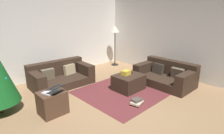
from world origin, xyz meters
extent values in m
plane|color=#93704C|center=(0.00, 0.00, 0.00)|extent=(6.40, 6.40, 0.00)
cube|color=silver|center=(0.00, 3.14, 1.30)|extent=(6.40, 0.12, 2.60)
cube|color=silver|center=(3.14, 0.00, 1.30)|extent=(0.12, 6.40, 2.60)
cube|color=#332319|center=(0.00, 2.15, 0.11)|extent=(1.73, 1.04, 0.22)
cube|color=#332319|center=(0.02, 2.51, 0.44)|extent=(1.70, 0.32, 0.44)
cube|color=#332319|center=(0.72, 2.11, 0.38)|extent=(0.29, 0.97, 0.32)
cube|color=#332319|center=(-0.72, 2.19, 0.38)|extent=(0.29, 0.97, 0.32)
cube|color=tan|center=(0.35, 2.29, 0.37)|extent=(0.38, 0.19, 0.31)
cube|color=brown|center=(-0.33, 2.32, 0.37)|extent=(0.37, 0.18, 0.31)
cube|color=#332319|center=(2.15, 0.11, 0.12)|extent=(0.99, 1.63, 0.24)
cube|color=#332319|center=(2.51, 0.11, 0.45)|extent=(0.28, 1.61, 0.43)
cube|color=#332319|center=(2.13, -0.57, 0.39)|extent=(0.96, 0.26, 0.29)
cube|color=#332319|center=(2.17, 0.80, 0.39)|extent=(0.96, 0.26, 0.29)
cube|color=brown|center=(2.30, -0.21, 0.39)|extent=(0.16, 0.36, 0.31)
cube|color=#372D24|center=(2.31, 0.43, 0.39)|extent=(0.20, 0.38, 0.31)
cube|color=#332319|center=(1.15, 0.61, 0.21)|extent=(0.77, 0.62, 0.42)
cube|color=gold|center=(1.11, 0.68, 0.48)|extent=(0.24, 0.19, 0.12)
cube|color=black|center=(1.33, 0.70, 0.43)|extent=(0.11, 0.17, 0.02)
cylinder|color=brown|center=(-1.69, 1.71, 0.12)|extent=(0.10, 0.10, 0.24)
sphere|color=#2699E5|center=(-1.55, 1.53, 0.77)|extent=(0.06, 0.06, 0.06)
cube|color=#4C3323|center=(-0.92, 0.89, 0.24)|extent=(0.52, 0.44, 0.49)
cube|color=silver|center=(-0.92, 0.89, 0.50)|extent=(0.38, 0.31, 0.02)
cube|color=black|center=(-0.88, 0.76, 0.62)|extent=(0.38, 0.31, 0.07)
cube|color=beige|center=(0.65, -0.08, 0.02)|extent=(0.24, 0.21, 0.03)
cube|color=beige|center=(0.63, -0.10, 0.06)|extent=(0.33, 0.28, 0.05)
cube|color=#4C423D|center=(0.64, -0.08, 0.11)|extent=(0.24, 0.19, 0.05)
cylinder|color=black|center=(2.60, 2.58, 0.01)|extent=(0.28, 0.28, 0.02)
cylinder|color=black|center=(2.60, 2.58, 0.65)|extent=(0.04, 0.04, 1.31)
cone|color=beige|center=(2.60, 2.58, 1.43)|extent=(0.36, 0.36, 0.24)
cube|color=maroon|center=(1.15, 0.61, 0.00)|extent=(2.60, 2.00, 0.01)
camera|label=1|loc=(-2.37, -2.36, 2.02)|focal=28.91mm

